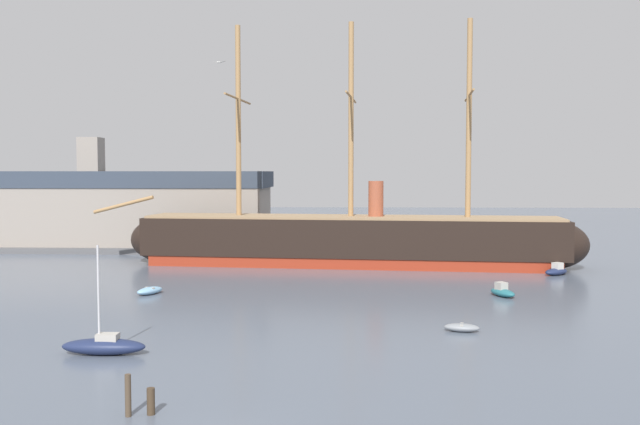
% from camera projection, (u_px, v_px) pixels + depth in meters
% --- Properties ---
extents(tall_ship, '(61.94, 15.04, 29.80)m').
position_uv_depth(tall_ship, '(351.00, 239.00, 85.15)').
color(tall_ship, maroon).
rests_on(tall_ship, ground).
extents(sailboat_foreground_left, '(5.36, 1.65, 6.97)m').
position_uv_depth(sailboat_foreground_left, '(104.00, 345.00, 43.63)').
color(sailboat_foreground_left, '#1E284C').
rests_on(sailboat_foreground_left, ground).
extents(dinghy_mid_right, '(2.70, 1.57, 0.60)m').
position_uv_depth(dinghy_mid_right, '(462.00, 328.00, 49.91)').
color(dinghy_mid_right, gray).
rests_on(dinghy_mid_right, ground).
extents(dinghy_alongside_bow, '(2.60, 3.20, 0.70)m').
position_uv_depth(dinghy_alongside_bow, '(150.00, 291.00, 65.21)').
color(dinghy_alongside_bow, '#7FB2D6').
rests_on(dinghy_alongside_bow, ground).
extents(motorboat_alongside_stern, '(2.51, 3.38, 1.31)m').
position_uv_depth(motorboat_alongside_stern, '(502.00, 292.00, 64.06)').
color(motorboat_alongside_stern, '#236670').
rests_on(motorboat_alongside_stern, ground).
extents(motorboat_far_right, '(3.53, 3.07, 1.40)m').
position_uv_depth(motorboat_far_right, '(556.00, 271.00, 77.40)').
color(motorboat_far_right, '#1E284C').
rests_on(motorboat_far_right, ground).
extents(sailboat_distant_centre, '(3.47, 2.91, 4.57)m').
position_uv_depth(sailboat_distant_centre, '(308.00, 253.00, 94.87)').
color(sailboat_distant_centre, orange).
rests_on(sailboat_distant_centre, ground).
extents(mooring_piling_nearest, '(0.38, 0.38, 1.29)m').
position_uv_depth(mooring_piling_nearest, '(151.00, 401.00, 32.79)').
color(mooring_piling_nearest, '#423323').
rests_on(mooring_piling_nearest, ground).
extents(mooring_piling_left_pair, '(0.29, 0.29, 2.03)m').
position_uv_depth(mooring_piling_left_pair, '(128.00, 395.00, 32.52)').
color(mooring_piling_left_pair, '#4C3D2D').
rests_on(mooring_piling_left_pair, ground).
extents(dockside_warehouse_left, '(54.07, 16.74, 16.82)m').
position_uv_depth(dockside_warehouse_left, '(105.00, 210.00, 104.87)').
color(dockside_warehouse_left, '#565659').
rests_on(dockside_warehouse_left, ground).
extents(seagull_in_flight, '(1.09, 0.74, 0.13)m').
position_uv_depth(seagull_in_flight, '(219.00, 62.00, 49.20)').
color(seagull_in_flight, silver).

